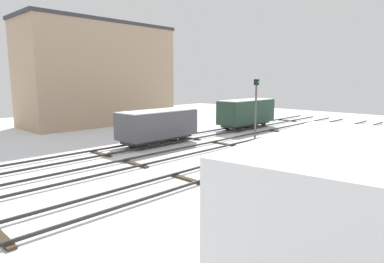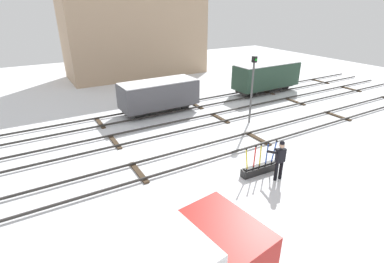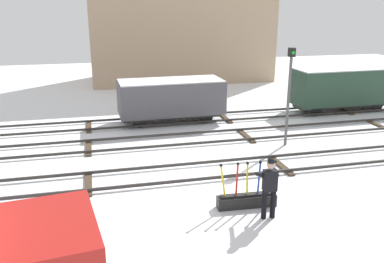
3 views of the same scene
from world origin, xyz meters
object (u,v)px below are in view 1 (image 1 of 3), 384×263
at_px(signal_post, 256,106).
at_px(freight_car_back_track, 158,125).
at_px(delivery_truck, 339,206).
at_px(freight_car_near_switch, 247,112).
at_px(switch_lever_frame, 301,165).
at_px(rail_worker, 322,150).

bearing_deg(signal_post, freight_car_back_track, 131.89).
xyz_separation_m(delivery_truck, freight_car_back_track, (7.21, 13.97, -0.46)).
bearing_deg(freight_car_near_switch, delivery_truck, -141.66).
relative_size(switch_lever_frame, signal_post, 0.44).
height_order(rail_worker, delivery_truck, delivery_truck).
distance_m(switch_lever_frame, freight_car_near_switch, 13.36).
height_order(switch_lever_frame, freight_car_back_track, freight_car_back_track).
bearing_deg(switch_lever_frame, signal_post, 56.43).
bearing_deg(freight_car_near_switch, switch_lever_frame, -135.41).
height_order(switch_lever_frame, rail_worker, rail_worker).
xyz_separation_m(rail_worker, freight_car_near_switch, (8.96, 10.26, 0.36)).
relative_size(switch_lever_frame, delivery_truck, 0.27).
bearing_deg(freight_car_back_track, delivery_truck, -118.67).
height_order(freight_car_near_switch, freight_car_back_track, freight_car_near_switch).
height_order(delivery_truck, freight_car_near_switch, delivery_truck).
xyz_separation_m(rail_worker, signal_post, (3.27, 5.64, 1.48)).
bearing_deg(freight_car_near_switch, rail_worker, -132.12).
height_order(switch_lever_frame, delivery_truck, delivery_truck).
distance_m(signal_post, freight_car_back_track, 6.33).
height_order(rail_worker, freight_car_near_switch, freight_car_near_switch).
relative_size(rail_worker, delivery_truck, 0.27).
xyz_separation_m(switch_lever_frame, freight_car_back_track, (-0.51, 9.51, 1.02)).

